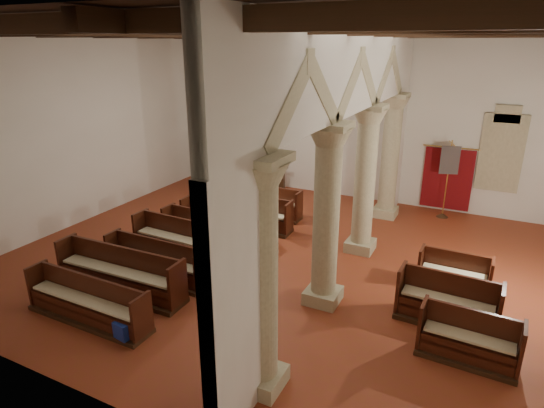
% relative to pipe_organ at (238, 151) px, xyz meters
% --- Properties ---
extents(floor, '(14.00, 14.00, 0.00)m').
position_rel_pipe_organ_xyz_m(floor, '(4.50, -5.50, -1.37)').
color(floor, maroon).
rests_on(floor, ground).
extents(ceiling, '(14.00, 14.00, 0.00)m').
position_rel_pipe_organ_xyz_m(ceiling, '(4.50, -5.50, 4.63)').
color(ceiling, black).
rests_on(ceiling, wall_back).
extents(wall_back, '(14.00, 0.02, 6.00)m').
position_rel_pipe_organ_xyz_m(wall_back, '(4.50, 0.50, 1.63)').
color(wall_back, white).
rests_on(wall_back, floor).
extents(wall_front, '(14.00, 0.02, 6.00)m').
position_rel_pipe_organ_xyz_m(wall_front, '(4.50, -11.50, 1.63)').
color(wall_front, white).
rests_on(wall_front, floor).
extents(wall_left, '(0.02, 12.00, 6.00)m').
position_rel_pipe_organ_xyz_m(wall_left, '(-2.50, -5.50, 1.63)').
color(wall_left, white).
rests_on(wall_left, floor).
extents(ceiling_beams, '(13.80, 11.80, 0.30)m').
position_rel_pipe_organ_xyz_m(ceiling_beams, '(4.50, -5.50, 4.45)').
color(ceiling_beams, '#361D11').
rests_on(ceiling_beams, wall_back).
extents(arcade, '(0.90, 11.90, 6.00)m').
position_rel_pipe_organ_xyz_m(arcade, '(6.30, -5.50, 2.19)').
color(arcade, '#BEB58D').
rests_on(arcade, floor).
extents(window_back, '(1.00, 0.03, 2.20)m').
position_rel_pipe_organ_xyz_m(window_back, '(9.50, 0.48, 0.83)').
color(window_back, '#2F6A57').
rests_on(window_back, wall_back).
extents(pipe_organ, '(2.10, 0.85, 4.40)m').
position_rel_pipe_organ_xyz_m(pipe_organ, '(0.00, 0.00, 0.00)').
color(pipe_organ, '#361D11').
rests_on(pipe_organ, floor).
extents(lectern, '(0.49, 0.50, 1.13)m').
position_rel_pipe_organ_xyz_m(lectern, '(2.07, -0.25, -0.90)').
color(lectern, '#341F10').
rests_on(lectern, floor).
extents(dossal_curtain, '(1.80, 0.07, 2.17)m').
position_rel_pipe_organ_xyz_m(dossal_curtain, '(8.00, 0.42, -0.21)').
color(dossal_curtain, maroon).
rests_on(dossal_curtain, floor).
extents(processional_banner, '(0.57, 0.73, 2.62)m').
position_rel_pipe_organ_xyz_m(processional_banner, '(8.05, -0.23, -0.54)').
color(processional_banner, '#361D11').
rests_on(processional_banner, floor).
extents(hymnal_box_a, '(0.37, 0.32, 0.34)m').
position_rel_pipe_organ_xyz_m(hymnal_box_a, '(3.32, -10.12, -1.10)').
color(hymnal_box_a, navy).
rests_on(hymnal_box_a, floor).
extents(hymnal_box_b, '(0.33, 0.27, 0.32)m').
position_rel_pipe_organ_xyz_m(hymnal_box_b, '(3.97, -8.00, -1.11)').
color(hymnal_box_b, navy).
rests_on(hymnal_box_b, floor).
extents(hymnal_box_c, '(0.40, 0.36, 0.34)m').
position_rel_pipe_organ_xyz_m(hymnal_box_c, '(3.18, -5.30, -1.10)').
color(hymnal_box_c, navy).
rests_on(hymnal_box_c, floor).
extents(tube_heater_a, '(1.13, 0.43, 0.11)m').
position_rel_pipe_organ_xyz_m(tube_heater_a, '(1.40, -9.50, -1.21)').
color(tube_heater_a, silver).
rests_on(tube_heater_a, floor).
extents(tube_heater_b, '(1.12, 0.12, 0.11)m').
position_rel_pipe_organ_xyz_m(tube_heater_b, '(1.67, -8.25, -1.21)').
color(tube_heater_b, silver).
rests_on(tube_heater_b, floor).
extents(nave_pew_0, '(3.04, 0.67, 0.98)m').
position_rel_pipe_organ_xyz_m(nave_pew_0, '(2.15, -9.91, -1.05)').
color(nave_pew_0, '#361D11').
rests_on(nave_pew_0, floor).
extents(nave_pew_1, '(3.35, 0.82, 1.10)m').
position_rel_pipe_organ_xyz_m(nave_pew_1, '(1.94, -8.75, -1.01)').
color(nave_pew_1, '#361D11').
rests_on(nave_pew_1, floor).
extents(nave_pew_2, '(2.82, 0.67, 0.98)m').
position_rel_pipe_organ_xyz_m(nave_pew_2, '(2.21, -7.83, -1.05)').
color(nave_pew_2, '#361D11').
rests_on(nave_pew_2, floor).
extents(nave_pew_3, '(3.10, 0.84, 1.08)m').
position_rel_pipe_organ_xyz_m(nave_pew_3, '(2.16, -6.64, -1.01)').
color(nave_pew_3, '#361D11').
rests_on(nave_pew_3, floor).
extents(nave_pew_4, '(2.60, 0.80, 1.03)m').
position_rel_pipe_organ_xyz_m(nave_pew_4, '(2.20, -5.78, -1.03)').
color(nave_pew_4, '#361D11').
rests_on(nave_pew_4, floor).
extents(nave_pew_5, '(2.91, 0.82, 1.04)m').
position_rel_pipe_organ_xyz_m(nave_pew_5, '(2.36, -4.80, -1.03)').
color(nave_pew_5, '#361D11').
rests_on(nave_pew_5, floor).
extents(nave_pew_6, '(3.23, 0.78, 1.04)m').
position_rel_pipe_organ_xyz_m(nave_pew_6, '(2.47, -3.95, -1.03)').
color(nave_pew_6, '#361D11').
rests_on(nave_pew_6, floor).
extents(nave_pew_7, '(2.87, 0.73, 1.01)m').
position_rel_pipe_organ_xyz_m(nave_pew_7, '(2.48, -2.80, -1.04)').
color(nave_pew_7, '#361D11').
rests_on(nave_pew_7, floor).
extents(aisle_pew_0, '(1.78, 0.73, 0.99)m').
position_rel_pipe_organ_xyz_m(aisle_pew_0, '(9.38, -7.72, -1.04)').
color(aisle_pew_0, '#361D11').
rests_on(aisle_pew_0, floor).
extents(aisle_pew_1, '(2.04, 0.80, 1.09)m').
position_rel_pipe_organ_xyz_m(aisle_pew_1, '(8.89, -6.66, -1.00)').
color(aisle_pew_1, '#361D11').
rests_on(aisle_pew_1, floor).
extents(aisle_pew_2, '(1.62, 0.65, 0.95)m').
position_rel_pipe_organ_xyz_m(aisle_pew_2, '(8.88, -5.20, -1.05)').
color(aisle_pew_2, '#361D11').
rests_on(aisle_pew_2, floor).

